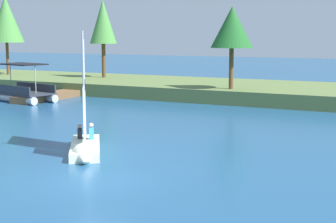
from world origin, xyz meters
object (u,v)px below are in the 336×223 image
object	(u,v)px
shoreline_tree_centre	(232,28)
sailboat	(85,145)
wooden_dock	(49,96)
pontoon_boat	(23,92)
shoreline_tree_left	(6,20)
shoreline_tree_midleft	(103,22)

from	to	relation	value
shoreline_tree_centre	sailboat	distance (m)	19.58
wooden_dock	pontoon_boat	size ratio (longest dim) A/B	1.19
shoreline_tree_centre	wooden_dock	bearing A→B (deg)	-161.41
wooden_dock	pontoon_boat	distance (m)	2.06
shoreline_tree_centre	pontoon_boat	xyz separation A→B (m)	(-14.48, -6.26, -4.87)
shoreline_tree_left	shoreline_tree_midleft	distance (m)	10.78
shoreline_tree_midleft	sailboat	distance (m)	28.28
shoreline_tree_left	shoreline_tree_centre	world-z (taller)	shoreline_tree_left
shoreline_tree_centre	pontoon_boat	world-z (taller)	shoreline_tree_centre
shoreline_tree_left	sailboat	bearing A→B (deg)	-40.99
pontoon_boat	sailboat	bearing A→B (deg)	-27.62
shoreline_tree_centre	wooden_dock	size ratio (longest dim) A/B	0.90
shoreline_tree_left	wooden_dock	xyz separation A→B (m)	(11.56, -7.69, -6.30)
shoreline_tree_midleft	sailboat	bearing A→B (deg)	-57.93
shoreline_tree_left	pontoon_boat	distance (m)	15.30
shoreline_tree_left	shoreline_tree_midleft	bearing A→B (deg)	7.49
shoreline_tree_midleft	pontoon_boat	bearing A→B (deg)	-90.74
shoreline_tree_left	wooden_dock	distance (m)	15.25
shoreline_tree_midleft	shoreline_tree_centre	xyz separation A→B (m)	(14.35, -4.57, -0.64)
wooden_dock	sailboat	xyz separation A→B (m)	(13.82, -14.37, 0.20)
wooden_dock	pontoon_boat	bearing A→B (deg)	-120.51
shoreline_tree_left	wooden_dock	size ratio (longest dim) A/B	1.15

